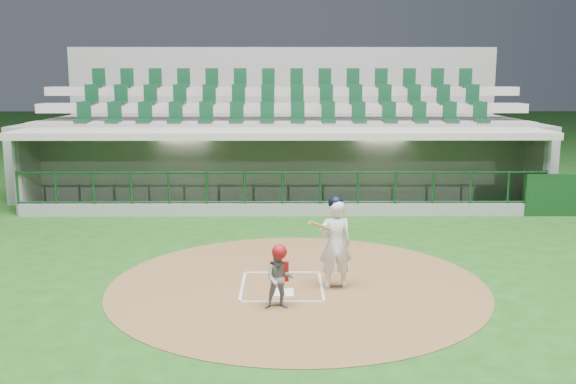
# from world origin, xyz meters

# --- Properties ---
(ground) EXTENTS (120.00, 120.00, 0.00)m
(ground) POSITION_xyz_m (0.00, 0.00, 0.00)
(ground) COLOR #184714
(ground) RESTS_ON ground
(dirt_circle) EXTENTS (7.20, 7.20, 0.01)m
(dirt_circle) POSITION_xyz_m (0.30, -0.20, 0.01)
(dirt_circle) COLOR brown
(dirt_circle) RESTS_ON ground
(home_plate) EXTENTS (0.43, 0.43, 0.02)m
(home_plate) POSITION_xyz_m (0.00, -0.70, 0.02)
(home_plate) COLOR white
(home_plate) RESTS_ON dirt_circle
(batter_box_chalk) EXTENTS (1.55, 1.80, 0.01)m
(batter_box_chalk) POSITION_xyz_m (0.00, -0.30, 0.02)
(batter_box_chalk) COLOR white
(batter_box_chalk) RESTS_ON ground
(dugout_structure) EXTENTS (16.40, 3.70, 3.00)m
(dugout_structure) POSITION_xyz_m (0.16, 7.84, 0.96)
(dugout_structure) COLOR slate
(dugout_structure) RESTS_ON ground
(seating_deck) EXTENTS (17.00, 6.72, 5.15)m
(seating_deck) POSITION_xyz_m (0.00, 10.91, 1.42)
(seating_deck) COLOR gray
(seating_deck) RESTS_ON ground
(batter) EXTENTS (0.87, 0.88, 1.76)m
(batter) POSITION_xyz_m (0.99, -0.39, 0.90)
(batter) COLOR white
(batter) RESTS_ON dirt_circle
(catcher) EXTENTS (0.53, 0.42, 1.13)m
(catcher) POSITION_xyz_m (-0.04, -1.44, 0.57)
(catcher) COLOR gray
(catcher) RESTS_ON dirt_circle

